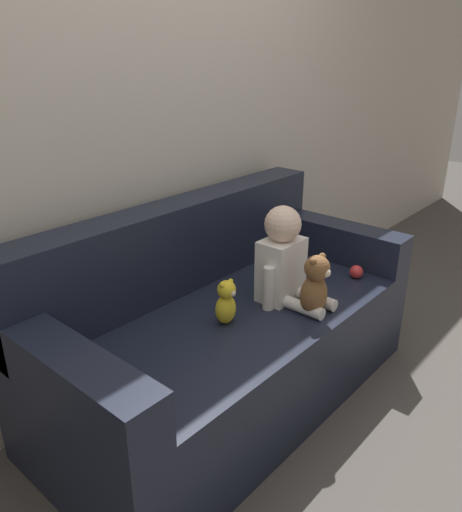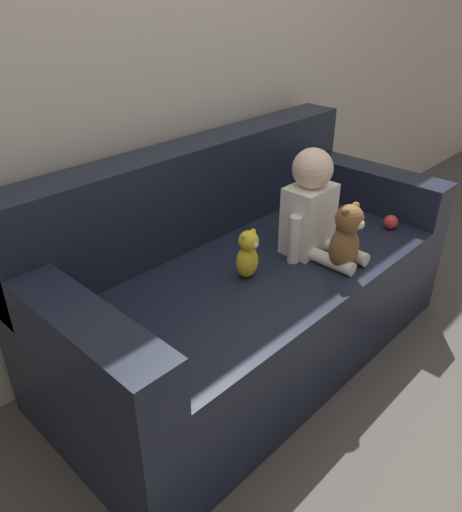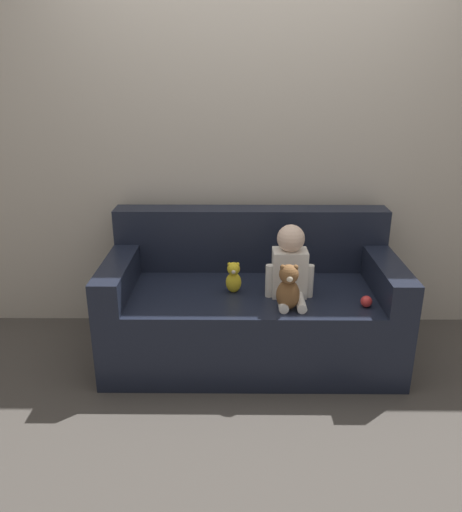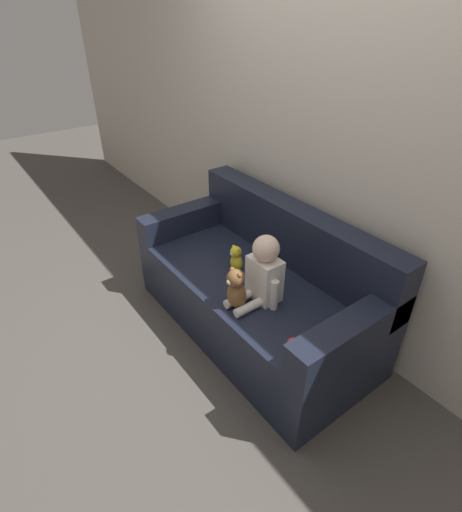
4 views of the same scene
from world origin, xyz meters
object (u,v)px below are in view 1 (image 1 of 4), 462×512
(plush_toy_side, at_px, (226,302))
(toy_ball, at_px, (356,272))
(couch, at_px, (224,333))
(person_baby, at_px, (284,260))
(teddy_bear_brown, at_px, (315,285))

(plush_toy_side, xyz_separation_m, toy_ball, (0.74, -0.19, -0.06))
(plush_toy_side, height_order, toy_ball, plush_toy_side)
(couch, height_order, plush_toy_side, couch)
(couch, height_order, toy_ball, couch)
(couch, bearing_deg, person_baby, -37.19)
(teddy_bear_brown, distance_m, toy_ball, 0.45)
(plush_toy_side, relative_size, toy_ball, 2.97)
(plush_toy_side, bearing_deg, toy_ball, -14.24)
(plush_toy_side, distance_m, toy_ball, 0.76)
(person_baby, distance_m, toy_ball, 0.46)
(person_baby, bearing_deg, plush_toy_side, 171.57)
(couch, relative_size, teddy_bear_brown, 6.56)
(teddy_bear_brown, height_order, toy_ball, teddy_bear_brown)
(person_baby, bearing_deg, couch, 142.81)
(teddy_bear_brown, bearing_deg, person_baby, 81.95)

